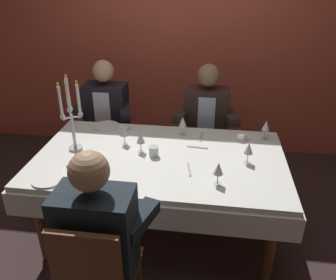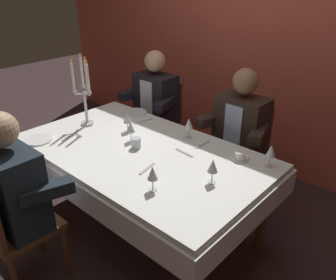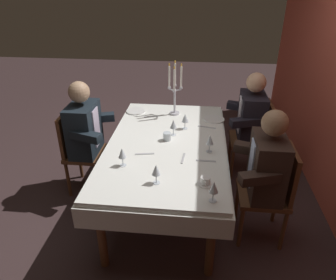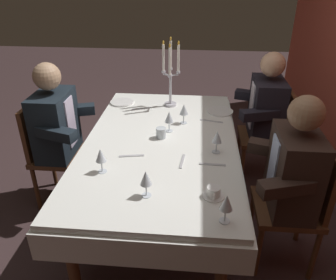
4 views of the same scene
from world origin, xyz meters
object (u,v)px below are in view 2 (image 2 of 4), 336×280
(seated_diner_2, at_px, (241,126))
(coffee_cup_0, at_px, (240,156))
(wine_glass_2, at_px, (153,174))
(water_tumbler_0, at_px, (136,143))
(dinner_plate_0, at_px, (134,113))
(wine_glass_0, at_px, (131,127))
(wine_glass_3, at_px, (213,166))
(wine_glass_4, at_px, (271,151))
(candelabra, at_px, (84,94))
(wine_glass_5, at_px, (189,124))
(seated_diner_1, at_px, (13,189))
(dinner_plate_1, at_px, (38,140))
(dining_table, at_px, (141,163))
(seated_diner_0, at_px, (156,99))
(wine_glass_1, at_px, (127,118))

(seated_diner_2, bearing_deg, coffee_cup_0, -59.61)
(wine_glass_2, xyz_separation_m, water_tumbler_0, (-0.49, 0.32, -0.08))
(dinner_plate_0, bearing_deg, water_tumbler_0, -41.44)
(wine_glass_2, bearing_deg, wine_glass_0, 148.44)
(wine_glass_3, relative_size, wine_glass_4, 1.00)
(candelabra, height_order, seated_diner_2, candelabra)
(coffee_cup_0, bearing_deg, water_tumbler_0, -151.81)
(candelabra, bearing_deg, wine_glass_5, 25.13)
(wine_glass_4, height_order, seated_diner_2, seated_diner_2)
(seated_diner_1, height_order, seated_diner_2, same)
(dinner_plate_0, xyz_separation_m, wine_glass_0, (0.41, -0.41, 0.11))
(dinner_plate_1, relative_size, wine_glass_4, 1.32)
(dining_table, xyz_separation_m, seated_diner_0, (-0.69, 0.89, 0.11))
(wine_glass_4, bearing_deg, dinner_plate_0, 178.20)
(wine_glass_1, height_order, seated_diner_1, seated_diner_1)
(wine_glass_5, bearing_deg, wine_glass_4, 1.47)
(candelabra, distance_m, wine_glass_4, 1.57)
(seated_diner_0, bearing_deg, dinner_plate_0, -73.03)
(wine_glass_3, bearing_deg, water_tumbler_0, 179.11)
(dining_table, distance_m, wine_glass_4, 0.96)
(dinner_plate_0, xyz_separation_m, wine_glass_5, (0.70, -0.06, 0.11))
(dinner_plate_0, xyz_separation_m, wine_glass_3, (1.22, -0.47, 0.11))
(wine_glass_5, relative_size, coffee_cup_0, 1.24)
(wine_glass_2, relative_size, coffee_cup_0, 1.24)
(wine_glass_0, bearing_deg, wine_glass_2, -31.56)
(dinner_plate_1, distance_m, wine_glass_0, 0.74)
(wine_glass_2, distance_m, wine_glass_3, 0.38)
(seated_diner_0, relative_size, seated_diner_2, 1.00)
(wine_glass_2, xyz_separation_m, seated_diner_1, (-0.65, -0.57, -0.12))
(wine_glass_3, bearing_deg, seated_diner_1, -134.53)
(wine_glass_1, xyz_separation_m, water_tumbler_0, (0.27, -0.15, -0.08))
(wine_glass_5, bearing_deg, dinner_plate_0, 174.96)
(wine_glass_1, relative_size, seated_diner_1, 0.13)
(dining_table, distance_m, seated_diner_0, 1.13)
(wine_glass_3, height_order, seated_diner_2, seated_diner_2)
(candelabra, xyz_separation_m, coffee_cup_0, (1.31, 0.35, -0.25))
(dinner_plate_0, bearing_deg, coffee_cup_0, -4.56)
(dining_table, distance_m, wine_glass_0, 0.29)
(wine_glass_2, relative_size, seated_diner_1, 0.13)
(wine_glass_0, height_order, wine_glass_4, same)
(wine_glass_1, bearing_deg, dining_table, -26.38)
(dining_table, bearing_deg, wine_glass_4, 26.72)
(candelabra, xyz_separation_m, wine_glass_2, (1.12, -0.33, -0.16))
(wine_glass_3, xyz_separation_m, seated_diner_1, (-0.86, -0.88, -0.12))
(wine_glass_4, bearing_deg, wine_glass_0, -159.59)
(wine_glass_0, distance_m, wine_glass_1, 0.19)
(wine_glass_2, height_order, wine_glass_4, same)
(dining_table, xyz_separation_m, seated_diner_1, (-0.21, -0.89, 0.11))
(dining_table, distance_m, dinner_plate_0, 0.74)
(dinner_plate_1, distance_m, wine_glass_4, 1.75)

